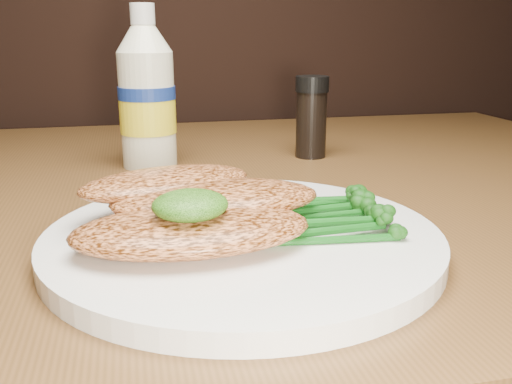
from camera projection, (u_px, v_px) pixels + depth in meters
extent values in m
cylinder|color=white|center=(243.00, 239.00, 0.43)|extent=(0.30, 0.30, 0.02)
ellipsoid|color=#D17642|center=(192.00, 230.00, 0.39)|extent=(0.17, 0.09, 0.03)
ellipsoid|color=#D17642|center=(216.00, 199.00, 0.43)|extent=(0.16, 0.08, 0.02)
ellipsoid|color=#D17642|center=(167.00, 183.00, 0.45)|extent=(0.16, 0.11, 0.02)
ellipsoid|color=#123608|center=(190.00, 205.00, 0.37)|extent=(0.06, 0.05, 0.02)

